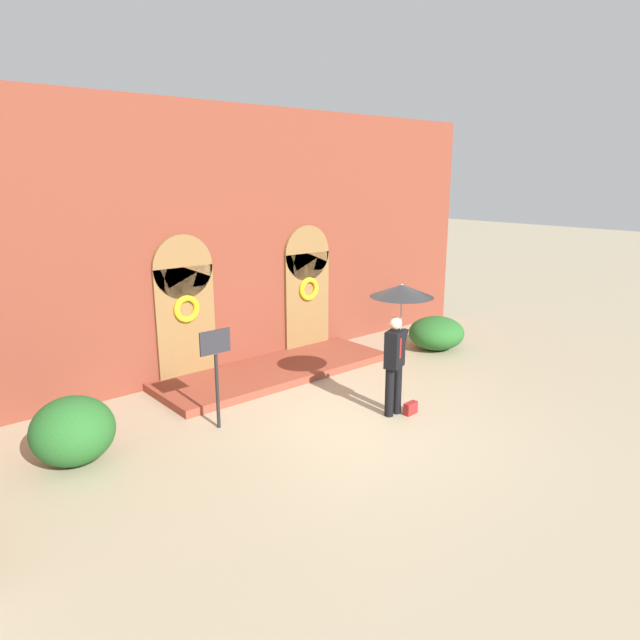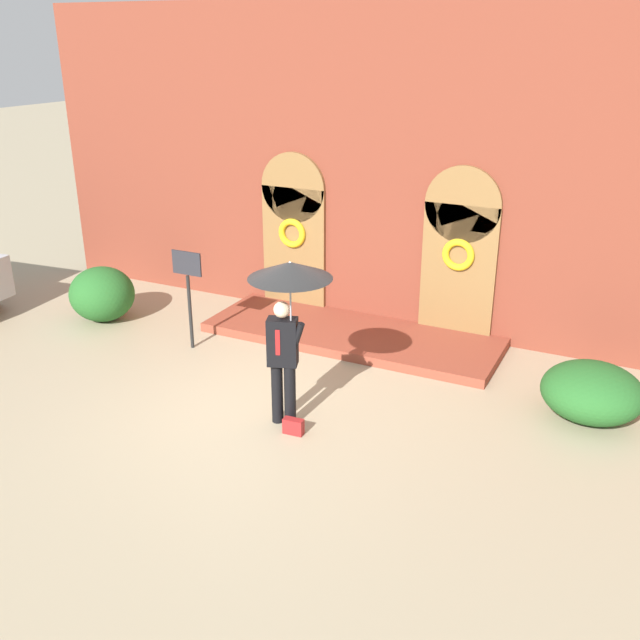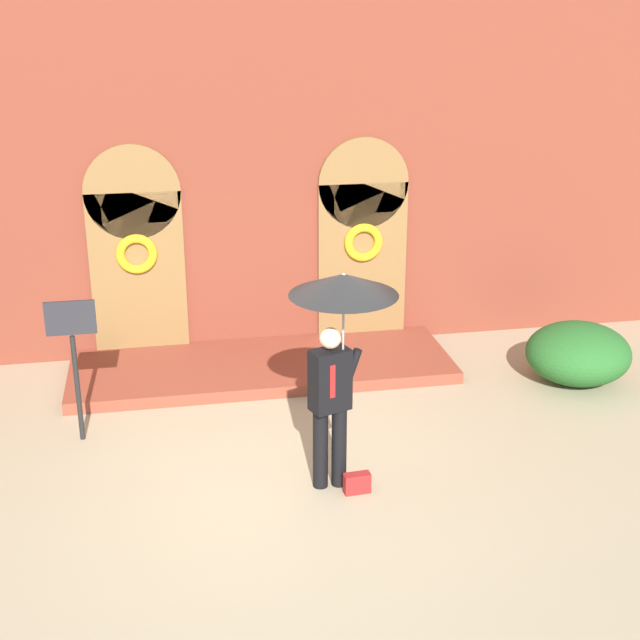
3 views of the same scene
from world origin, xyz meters
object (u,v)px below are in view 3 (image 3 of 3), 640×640
at_px(person_with_umbrella, 340,317).
at_px(shrub_right, 578,353).
at_px(handbag, 357,483).
at_px(sign_post, 73,347).

bearing_deg(person_with_umbrella, shrub_right, 28.71).
distance_m(person_with_umbrella, shrub_right, 4.47).
relative_size(person_with_umbrella, handbag, 8.44).
distance_m(sign_post, shrub_right, 6.51).
height_order(person_with_umbrella, sign_post, person_with_umbrella).
height_order(person_with_umbrella, shrub_right, person_with_umbrella).
relative_size(person_with_umbrella, shrub_right, 1.69).
xyz_separation_m(person_with_umbrella, handbag, (0.16, -0.20, -1.80)).
bearing_deg(handbag, person_with_umbrella, 123.58).
xyz_separation_m(person_with_umbrella, sign_post, (-2.76, 1.55, -0.75)).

